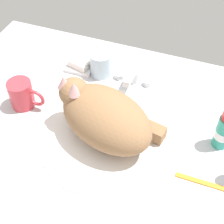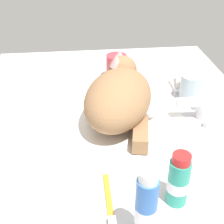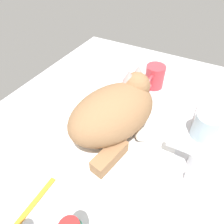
{
  "view_description": "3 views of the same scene",
  "coord_description": "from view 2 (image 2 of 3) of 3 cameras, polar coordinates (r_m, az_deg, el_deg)",
  "views": [
    {
      "loc": [
        20.86,
        -52.07,
        71.1
      ],
      "look_at": [
        0.21,
        3.76,
        6.17
      ],
      "focal_mm": 52.94,
      "sensor_mm": 36.0,
      "label": 1
    },
    {
      "loc": [
        72.91,
        -9.57,
        49.56
      ],
      "look_at": [
        2.61,
        -1.93,
        5.19
      ],
      "focal_mm": 51.55,
      "sensor_mm": 36.0,
      "label": 2
    },
    {
      "loc": [
        34.61,
        18.53,
        45.67
      ],
      "look_at": [
        -1.92,
        -1.2,
        5.79
      ],
      "focal_mm": 31.94,
      "sensor_mm": 36.0,
      "label": 3
    }
  ],
  "objects": [
    {
      "name": "soap_dish",
      "position": [
        1.09,
        12.26,
        4.58
      ],
      "size": [
        9.0,
        6.4,
        1.2
      ],
      "primitive_type": "cube",
      "color": "white",
      "rests_on": "ground_plane"
    },
    {
      "name": "cat",
      "position": [
        0.85,
        1.32,
        2.75
      ],
      "size": [
        31.25,
        25.59,
        15.82
      ],
      "color": "#936B47",
      "rests_on": "sink_basin"
    },
    {
      "name": "rinse_cup",
      "position": [
        1.01,
        13.83,
        4.31
      ],
      "size": [
        6.77,
        6.77,
        7.89
      ],
      "color": "silver",
      "rests_on": "ground_plane"
    },
    {
      "name": "coffee_mug",
      "position": [
        1.11,
        0.83,
        7.91
      ],
      "size": [
        11.09,
        7.0,
        8.53
      ],
      "color": "#C63842",
      "rests_on": "ground_plane"
    },
    {
      "name": "sink_basin",
      "position": [
        0.88,
        1.06,
        -1.69
      ],
      "size": [
        37.49,
        37.49,
        0.69
      ],
      "primitive_type": "cylinder",
      "color": "white",
      "rests_on": "ground_plane"
    },
    {
      "name": "mouthwash_bottle",
      "position": [
        0.56,
        6.11,
        -16.83
      ],
      "size": [
        3.8,
        3.8,
        15.74
      ],
      "color": "#3870C6",
      "rests_on": "ground_plane"
    },
    {
      "name": "toothbrush",
      "position": [
        0.66,
        -0.49,
        -15.76
      ],
      "size": [
        14.6,
        1.45,
        1.6
      ],
      "color": "orange",
      "rests_on": "ground_plane"
    },
    {
      "name": "ground_plane",
      "position": [
        0.9,
        1.05,
        -2.68
      ],
      "size": [
        110.0,
        82.5,
        3.0
      ],
      "primitive_type": "cube",
      "color": "silver"
    },
    {
      "name": "faucet",
      "position": [
        0.93,
        15.26,
        0.44
      ],
      "size": [
        12.28,
        9.79,
        6.33
      ],
      "color": "silver",
      "rests_on": "ground_plane"
    },
    {
      "name": "toothpaste_bottle",
      "position": [
        0.65,
        11.69,
        -11.83
      ],
      "size": [
        4.27,
        4.27,
        11.84
      ],
      "color": "teal",
      "rests_on": "ground_plane"
    },
    {
      "name": "soap_bar",
      "position": [
        1.08,
        12.37,
        5.41
      ],
      "size": [
        7.63,
        5.68,
        2.32
      ],
      "primitive_type": "cube",
      "rotation": [
        0.0,
        0.0,
        -0.24
      ],
      "color": "white",
      "rests_on": "soap_dish"
    }
  ]
}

